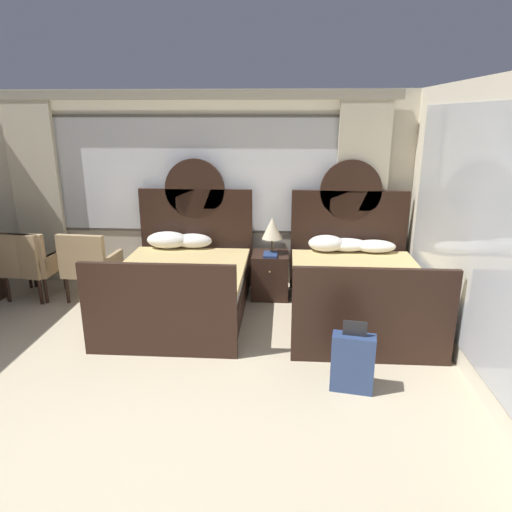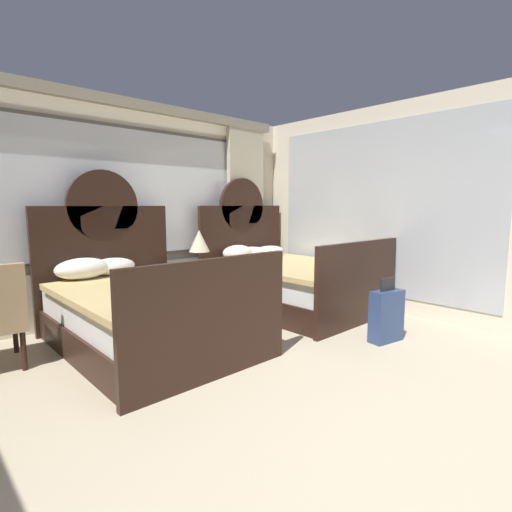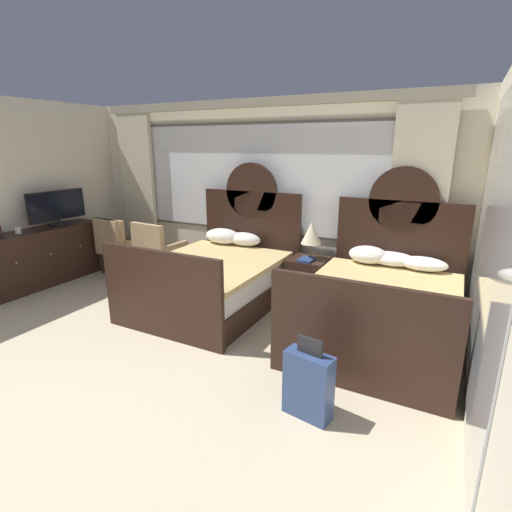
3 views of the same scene
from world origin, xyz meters
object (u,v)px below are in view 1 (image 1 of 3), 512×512
object	(u,v)px
bed_near_mirror	(356,288)
suitcase_on_floor	(353,362)
bed_near_window	(182,284)
nightstand_between_beds	(270,275)
table_lamp_on_nightstand	(272,229)
armchair_by_window_right	(31,262)
armchair_by_window_left	(90,263)
armchair_by_window_centre	(30,262)
book_on_nightstand	(270,255)

from	to	relation	value
bed_near_mirror	suitcase_on_floor	size ratio (longest dim) A/B	3.17
suitcase_on_floor	bed_near_mirror	bearing A→B (deg)	81.30
bed_near_window	nightstand_between_beds	bearing A→B (deg)	29.68
nightstand_between_beds	table_lamp_on_nightstand	size ratio (longest dim) A/B	1.24
armchair_by_window_right	nightstand_between_beds	bearing A→B (deg)	4.63
bed_near_window	table_lamp_on_nightstand	xyz separation A→B (m)	(1.08, 0.62, 0.57)
bed_near_mirror	armchair_by_window_right	world-z (taller)	bed_near_mirror
armchair_by_window_right	armchair_by_window_left	bearing A→B (deg)	0.02
nightstand_between_beds	armchair_by_window_centre	distance (m)	3.20
armchair_by_window_centre	armchair_by_window_left	bearing A→B (deg)	-0.10
bed_near_window	suitcase_on_floor	size ratio (longest dim) A/B	3.17
armchair_by_window_centre	nightstand_between_beds	bearing A→B (deg)	4.58
armchair_by_window_left	armchair_by_window_right	xyz separation A→B (m)	(-0.80, -0.00, 0.00)
nightstand_between_beds	armchair_by_window_right	distance (m)	3.19
bed_near_window	armchair_by_window_right	size ratio (longest dim) A/B	2.29
bed_near_window	suitcase_on_floor	xyz separation A→B (m)	(1.88, -1.59, -0.10)
book_on_nightstand	armchair_by_window_right	world-z (taller)	armchair_by_window_right
armchair_by_window_left	armchair_by_window_centre	distance (m)	0.82
nightstand_between_beds	armchair_by_window_centre	bearing A→B (deg)	-175.42
bed_near_window	armchair_by_window_left	xyz separation A→B (m)	(-1.30, 0.35, 0.13)
bed_near_window	bed_near_mirror	world-z (taller)	same
bed_near_window	book_on_nightstand	xyz separation A→B (m)	(1.07, 0.51, 0.25)
bed_near_mirror	nightstand_between_beds	xyz separation A→B (m)	(-1.06, 0.60, -0.07)
suitcase_on_floor	nightstand_between_beds	bearing A→B (deg)	110.30
table_lamp_on_nightstand	armchair_by_window_centre	bearing A→B (deg)	-175.25
table_lamp_on_nightstand	armchair_by_window_centre	distance (m)	3.25
bed_near_window	armchair_by_window_right	world-z (taller)	bed_near_window
bed_near_window	armchair_by_window_centre	size ratio (longest dim) A/B	2.29
armchair_by_window_left	suitcase_on_floor	size ratio (longest dim) A/B	1.39
bed_near_window	nightstand_between_beds	world-z (taller)	bed_near_window
armchair_by_window_right	suitcase_on_floor	size ratio (longest dim) A/B	1.39
table_lamp_on_nightstand	suitcase_on_floor	xyz separation A→B (m)	(0.79, -2.20, -0.67)
bed_near_mirror	armchair_by_window_left	world-z (taller)	bed_near_mirror
book_on_nightstand	armchair_by_window_right	bearing A→B (deg)	-177.11
bed_near_window	armchair_by_window_centre	bearing A→B (deg)	170.62
armchair_by_window_centre	suitcase_on_floor	world-z (taller)	armchair_by_window_centre
armchair_by_window_centre	suitcase_on_floor	bearing A→B (deg)	-25.86
armchair_by_window_right	bed_near_mirror	bearing A→B (deg)	-4.63
book_on_nightstand	nightstand_between_beds	bearing A→B (deg)	91.34
bed_near_mirror	suitcase_on_floor	xyz separation A→B (m)	(-0.24, -1.59, -0.10)
armchair_by_window_right	armchair_by_window_centre	bearing A→B (deg)	173.91
table_lamp_on_nightstand	armchair_by_window_right	world-z (taller)	table_lamp_on_nightstand
armchair_by_window_centre	suitcase_on_floor	xyz separation A→B (m)	(4.00, -1.94, -0.23)
table_lamp_on_nightstand	armchair_by_window_right	bearing A→B (deg)	-175.19
table_lamp_on_nightstand	suitcase_on_floor	distance (m)	2.44
nightstand_between_beds	armchair_by_window_left	size ratio (longest dim) A/B	0.65
armchair_by_window_left	suitcase_on_floor	world-z (taller)	armchair_by_window_left
bed_near_mirror	armchair_by_window_centre	bearing A→B (deg)	175.36
book_on_nightstand	armchair_by_window_centre	distance (m)	3.20
armchair_by_window_centre	armchair_by_window_right	size ratio (longest dim) A/B	1.00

